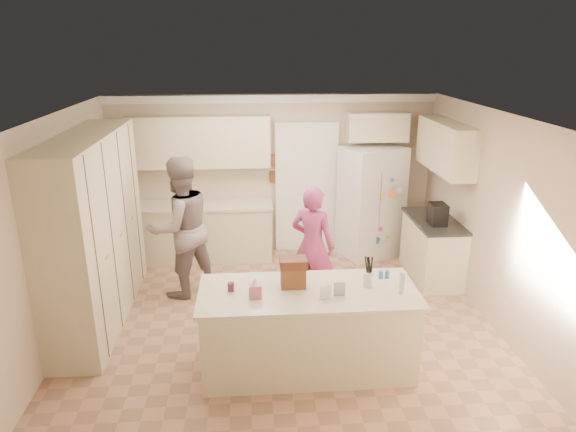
{
  "coord_description": "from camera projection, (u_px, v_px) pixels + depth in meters",
  "views": [
    {
      "loc": [
        -0.38,
        -5.86,
        3.37
      ],
      "look_at": [
        0.1,
        0.35,
        1.25
      ],
      "focal_mm": 32.0,
      "sensor_mm": 36.0,
      "label": 1
    }
  ],
  "objects": [
    {
      "name": "wall_frame_upper",
      "position": [
        274.0,
        160.0,
        8.29
      ],
      "size": [
        0.15,
        0.02,
        0.2
      ],
      "primitive_type": "cube",
      "color": "brown",
      "rests_on": "wall_back"
    },
    {
      "name": "wall_front",
      "position": [
        301.0,
        319.0,
        4.05
      ],
      "size": [
        5.2,
        0.02,
        2.6
      ],
      "primitive_type": "cube",
      "color": "beige",
      "rests_on": "ground"
    },
    {
      "name": "shaker_salt",
      "position": [
        381.0,
        275.0,
        5.58
      ],
      "size": [
        0.05,
        0.05,
        0.09
      ],
      "primitive_type": "cylinder",
      "color": "#3F6A9D",
      "rests_on": "island_top"
    },
    {
      "name": "tissue_plume",
      "position": [
        255.0,
        281.0,
        5.13
      ],
      "size": [
        0.08,
        0.08,
        0.08
      ],
      "primitive_type": "cone",
      "color": "white",
      "rests_on": "tissue_box"
    },
    {
      "name": "refrigerator",
      "position": [
        371.0,
        202.0,
        8.34
      ],
      "size": [
        1.1,
        0.99,
        1.8
      ],
      "primitive_type": "cube",
      "rotation": [
        0.0,
        0.0,
        0.39
      ],
      "color": "white",
      "rests_on": "floor"
    },
    {
      "name": "ceiling",
      "position": [
        282.0,
        113.0,
        5.8
      ],
      "size": [
        5.2,
        4.6,
        0.02
      ],
      "primitive_type": "cube",
      "color": "white",
      "rests_on": "wall_back"
    },
    {
      "name": "fridge_magnets",
      "position": [
        376.0,
        209.0,
        8.0
      ],
      "size": [
        0.76,
        0.02,
        1.44
      ],
      "primitive_type": null,
      "color": "tan",
      "rests_on": "refrigerator"
    },
    {
      "name": "fridge_handle_r",
      "position": [
        380.0,
        200.0,
        7.95
      ],
      "size": [
        0.02,
        0.02,
        0.85
      ],
      "primitive_type": "cylinder",
      "color": "silver",
      "rests_on": "refrigerator"
    },
    {
      "name": "wall_back",
      "position": [
        273.0,
        175.0,
        8.41
      ],
      "size": [
        5.2,
        0.02,
        2.6
      ],
      "primitive_type": "cube",
      "color": "beige",
      "rests_on": "ground"
    },
    {
      "name": "jam_jar",
      "position": [
        231.0,
        287.0,
        5.3
      ],
      "size": [
        0.07,
        0.07,
        0.09
      ],
      "primitive_type": "cylinder",
      "color": "#59263F",
      "rests_on": "island_top"
    },
    {
      "name": "fridge_seam",
      "position": [
        376.0,
        209.0,
        8.01
      ],
      "size": [
        0.02,
        0.02,
        1.78
      ],
      "primitive_type": "cube",
      "color": "gray",
      "rests_on": "refrigerator"
    },
    {
      "name": "water_bottle",
      "position": [
        403.0,
        283.0,
        5.21
      ],
      "size": [
        0.07,
        0.07,
        0.24
      ],
      "primitive_type": "cylinder",
      "color": "silver",
      "rests_on": "island_top"
    },
    {
      "name": "dollhouse_roof",
      "position": [
        293.0,
        263.0,
        5.32
      ],
      "size": [
        0.28,
        0.2,
        0.1
      ],
      "primitive_type": "cube",
      "color": "#592D1E",
      "rests_on": "dollhouse_body"
    },
    {
      "name": "over_fridge_cab",
      "position": [
        377.0,
        127.0,
        8.09
      ],
      "size": [
        0.95,
        0.35,
        0.45
      ],
      "primitive_type": "cube",
      "color": "beige",
      "rests_on": "wall_back"
    },
    {
      "name": "shaker_pepper",
      "position": [
        387.0,
        274.0,
        5.58
      ],
      "size": [
        0.05,
        0.05,
        0.09
      ],
      "primitive_type": "cylinder",
      "color": "#3F6A9D",
      "rests_on": "island_top"
    },
    {
      "name": "dollhouse_body",
      "position": [
        293.0,
        277.0,
        5.37
      ],
      "size": [
        0.26,
        0.18,
        0.22
      ],
      "primitive_type": "cube",
      "color": "brown",
      "rests_on": "island_top"
    },
    {
      "name": "island_top",
      "position": [
        308.0,
        292.0,
        5.33
      ],
      "size": [
        2.28,
        0.96,
        0.05
      ],
      "primitive_type": "cube",
      "color": "beige",
      "rests_on": "island_base"
    },
    {
      "name": "doorway_opening",
      "position": [
        306.0,
        189.0,
        8.5
      ],
      "size": [
        0.9,
        0.06,
        2.1
      ],
      "primitive_type": "cube",
      "color": "black",
      "rests_on": "floor"
    },
    {
      "name": "island_base",
      "position": [
        308.0,
        331.0,
        5.48
      ],
      "size": [
        2.2,
        0.9,
        0.88
      ],
      "primitive_type": "cube",
      "color": "beige",
      "rests_on": "floor"
    },
    {
      "name": "utensil_crock",
      "position": [
        369.0,
        279.0,
        5.39
      ],
      "size": [
        0.13,
        0.13,
        0.15
      ],
      "primitive_type": "cylinder",
      "color": "white",
      "rests_on": "island_top"
    },
    {
      "name": "right_countertop",
      "position": [
        434.0,
        221.0,
        7.46
      ],
      "size": [
        0.63,
        1.24,
        0.04
      ],
      "primitive_type": "cube",
      "color": "#2D2B28",
      "rests_on": "right_base_cab"
    },
    {
      "name": "fridge_dispenser",
      "position": [
        363.0,
        194.0,
        7.9
      ],
      "size": [
        0.22,
        0.03,
        0.35
      ],
      "primitive_type": "cube",
      "color": "black",
      "rests_on": "refrigerator"
    },
    {
      "name": "doorway_casing",
      "position": [
        306.0,
        190.0,
        8.47
      ],
      "size": [
        1.02,
        0.03,
        2.22
      ],
      "primitive_type": "cube",
      "color": "white",
      "rests_on": "floor"
    },
    {
      "name": "greeting_card_b",
      "position": [
        340.0,
        289.0,
        5.18
      ],
      "size": [
        0.12,
        0.05,
        0.16
      ],
      "primitive_type": "cube",
      "rotation": [
        0.15,
        0.0,
        -0.1
      ],
      "color": "silver",
      "rests_on": "island_top"
    },
    {
      "name": "back_upper_cab",
      "position": [
        199.0,
        142.0,
        7.95
      ],
      "size": [
        2.2,
        0.35,
        0.8
      ],
      "primitive_type": "cube",
      "color": "beige",
      "rests_on": "wall_back"
    },
    {
      "name": "crown_back",
      "position": [
        272.0,
        99.0,
        7.96
      ],
      "size": [
        5.2,
        0.08,
        0.12
      ],
      "primitive_type": "cube",
      "color": "white",
      "rests_on": "wall_back"
    },
    {
      "name": "wall_left",
      "position": [
        61.0,
        227.0,
        6.04
      ],
      "size": [
        0.02,
        4.6,
        2.6
      ],
      "primitive_type": "cube",
      "color": "beige",
      "rests_on": "ground"
    },
    {
      "name": "pantry_bank",
      "position": [
        94.0,
        231.0,
        6.29
      ],
      "size": [
        0.6,
        2.6,
        2.35
      ],
      "primitive_type": "cube",
      "color": "beige",
      "rests_on": "floor"
    },
    {
      "name": "floor",
      "position": [
        282.0,
        317.0,
        6.65
      ],
      "size": [
        5.2,
        4.6,
        0.02
      ],
      "primitive_type": "cube",
      "color": "tan",
      "rests_on": "ground"
    },
    {
      "name": "tissue_box",
      "position": [
        255.0,
        290.0,
        5.17
      ],
      "size": [
        0.13,
        0.13,
        0.14
      ],
      "primitive_type": "cube",
      "color": "#D0749D",
      "rests_on": "island_top"
    },
    {
      "name": "wall_right",
      "position": [
        490.0,
        216.0,
        6.42
      ],
      "size": [
        0.02,
        4.6,
        2.6
      ],
      "primitive_type": "cube",
      "color": "beige",
      "rests_on": "ground"
    },
    {
      "name": "teen_girl",
      "position": [
        312.0,
        245.0,
        6.79
      ],
      "size": [
        0.71,
        0.62,
        1.63
      ],
      "primitive_type": "imported",
      "rotation": [
        0.0,
        0.0,
        2.65
      ],
      "color": "#9E3975",
      "rests_on": "floor"
    },
    {
      "name": "fridge_handle_l",
      "position": [
        374.0,
        200.0,
        7.94
      ],
      "size": [
        0.02,
        0.02,
        0.85
      ],
      "primitive_type": "cylinder",
      "color": "silver",
      "rests_on": "refrigerator"
    },
    {
      "name": "coffee_maker",
      "position": [
        438.0,
        214.0,
        7.22
      ],
      "size": [
        0.22,
        0.28,
        0.3
      ],
      "primitive_type": "cube",
      "color": "black",
      "rests_on": "right_countertop"
    },
    {
      "name": "right_base_cab",
      "position": [
        432.0,
        250.0,
        7.61
      ],
      "size": [
        0.6,
        1.2,
        0.88
      ],
      "primitive_type": "cube",
      "color": "beige",
      "rests_on": "floor"
    },
    {
      "name": "greeting_card_a",
      "position": [
        326.0,
        292.0,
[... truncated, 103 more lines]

